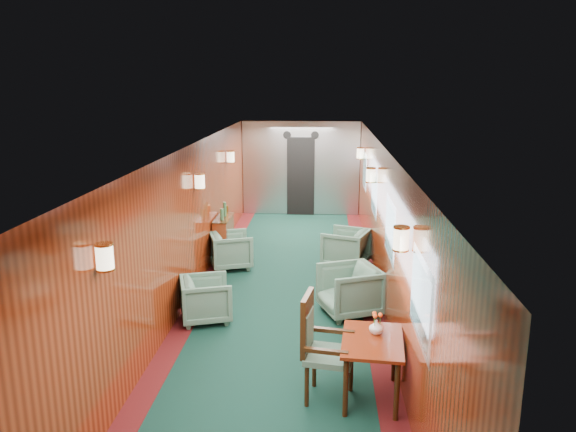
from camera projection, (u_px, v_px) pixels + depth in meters
The scene contains 12 objects.
room at pixel (284, 199), 8.49m from camera, with size 12.00×12.10×2.40m.
bulkhead at pixel (301, 169), 14.34m from camera, with size 2.98×0.17×2.39m.
windows_right at pixel (381, 208), 8.69m from camera, with size 0.02×8.60×0.80m.
wall_sconces at pixel (287, 182), 9.01m from camera, with size 2.97×7.97×0.25m.
dining_table at pixel (372, 349), 6.01m from camera, with size 0.72×0.97×0.69m.
side_chair at pixel (320, 343), 6.01m from camera, with size 0.61×0.63×1.18m.
credenza at pixel (224, 237), 10.93m from camera, with size 0.29×0.91×1.09m.
flower_vase at pixel (376, 327), 6.10m from camera, with size 0.15×0.15×0.16m, color silver.
armchair_left_near at pixel (206, 299), 8.06m from camera, with size 0.68×0.70×0.64m, color #1D4437.
armchair_left_far at pixel (231, 250), 10.34m from camera, with size 0.71×0.73×0.67m, color #1D4437.
armchair_right_near at pixel (349, 290), 8.27m from camera, with size 0.78×0.81×0.73m, color #1D4437.
armchair_right_far at pixel (346, 248), 10.42m from camera, with size 0.75×0.77×0.70m, color #1D4437.
Camera 1 is at (0.61, -8.30, 3.37)m, focal length 35.00 mm.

